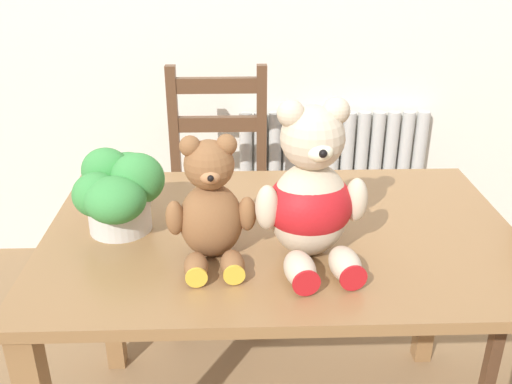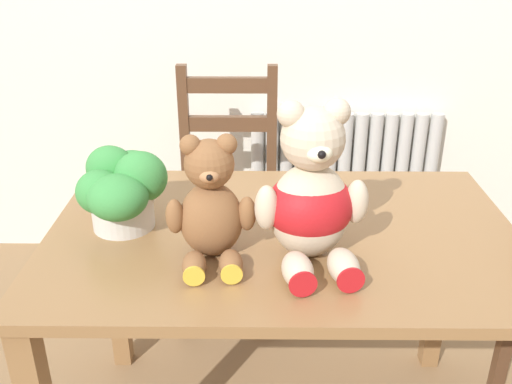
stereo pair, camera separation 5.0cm
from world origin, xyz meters
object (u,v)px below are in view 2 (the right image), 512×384
at_px(potted_plant, 121,189).
at_px(teddy_bear_right, 311,198).
at_px(wooden_chair_behind, 228,200).
at_px(teddy_bear_left, 211,207).

bearing_deg(potted_plant, teddy_bear_right, -15.90).
relative_size(wooden_chair_behind, teddy_bear_left, 3.24).
distance_m(teddy_bear_left, potted_plant, 0.28).
bearing_deg(teddy_bear_left, potted_plant, -34.62).
distance_m(teddy_bear_right, potted_plant, 0.50).
bearing_deg(teddy_bear_right, potted_plant, -24.68).
height_order(teddy_bear_right, potted_plant, teddy_bear_right).
bearing_deg(teddy_bear_left, teddy_bear_right, 175.27).
xyz_separation_m(teddy_bear_left, potted_plant, (-0.24, 0.14, -0.02)).
bearing_deg(teddy_bear_right, teddy_bear_left, -8.36).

